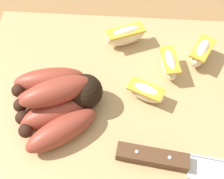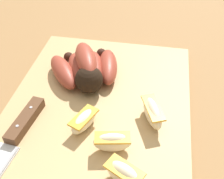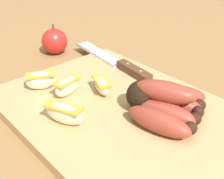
{
  "view_description": "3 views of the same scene",
  "coord_description": "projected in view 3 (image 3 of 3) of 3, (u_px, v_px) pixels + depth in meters",
  "views": [
    {
      "loc": [
        -0.02,
        0.26,
        0.43
      ],
      "look_at": [
        -0.0,
        0.01,
        0.04
      ],
      "focal_mm": 47.63,
      "sensor_mm": 36.0,
      "label": 1
    },
    {
      "loc": [
        -0.37,
        -0.09,
        0.39
      ],
      "look_at": [
        0.01,
        -0.03,
        0.06
      ],
      "focal_mm": 46.18,
      "sensor_mm": 36.0,
      "label": 2
    },
    {
      "loc": [
        0.32,
        -0.3,
        0.31
      ],
      "look_at": [
        0.0,
        -0.01,
        0.06
      ],
      "focal_mm": 45.4,
      "sensor_mm": 36.0,
      "label": 3
    }
  ],
  "objects": [
    {
      "name": "apple_wedge_extra",
      "position": [
        64.0,
        113.0,
        0.46
      ],
      "size": [
        0.07,
        0.05,
        0.04
      ],
      "color": "beige",
      "rests_on": "cutting_board"
    },
    {
      "name": "whole_apple",
      "position": [
        55.0,
        41.0,
        0.76
      ],
      "size": [
        0.07,
        0.07,
        0.08
      ],
      "color": "red",
      "rests_on": "ground_plane"
    },
    {
      "name": "apple_wedge_near",
      "position": [
        102.0,
        85.0,
        0.55
      ],
      "size": [
        0.06,
        0.05,
        0.03
      ],
      "color": "beige",
      "rests_on": "cutting_board"
    },
    {
      "name": "apple_wedge_far",
      "position": [
        41.0,
        80.0,
        0.56
      ],
      "size": [
        0.05,
        0.06,
        0.04
      ],
      "color": "beige",
      "rests_on": "cutting_board"
    },
    {
      "name": "cutting_board",
      "position": [
        117.0,
        110.0,
        0.53
      ],
      "size": [
        0.44,
        0.33,
        0.02
      ],
      "primitive_type": "cube",
      "color": "tan",
      "rests_on": "ground_plane"
    },
    {
      "name": "banana_bunch",
      "position": [
        163.0,
        103.0,
        0.48
      ],
      "size": [
        0.15,
        0.17,
        0.07
      ],
      "color": "black",
      "rests_on": "cutting_board"
    },
    {
      "name": "apple_wedge_middle",
      "position": [
        67.0,
        86.0,
        0.54
      ],
      "size": [
        0.03,
        0.06,
        0.04
      ],
      "color": "beige",
      "rests_on": "cutting_board"
    },
    {
      "name": "ground_plane",
      "position": [
        116.0,
        114.0,
        0.53
      ],
      "size": [
        6.0,
        6.0,
        0.0
      ],
      "primitive_type": "plane",
      "color": "olive"
    },
    {
      "name": "chefs_knife",
      "position": [
        121.0,
        64.0,
        0.66
      ],
      "size": [
        0.28,
        0.06,
        0.02
      ],
      "color": "silver",
      "rests_on": "cutting_board"
    }
  ]
}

